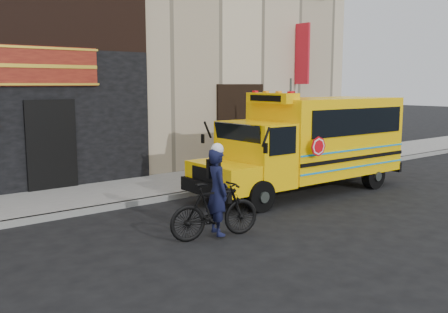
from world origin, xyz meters
name	(u,v)px	position (x,y,z in m)	size (l,w,h in m)	color
ground	(260,213)	(0.00, 0.00, 0.00)	(120.00, 120.00, 0.00)	black
curb	(199,192)	(0.00, 2.60, 0.07)	(40.00, 0.20, 0.15)	gray
sidewalk	(171,184)	(0.00, 4.10, 0.07)	(40.00, 3.00, 0.15)	slate
building	(79,7)	(-0.04, 10.45, 6.13)	(20.00, 10.70, 12.00)	#C6B594
school_bus	(311,141)	(2.91, 0.97, 1.51)	(6.94, 2.45, 2.92)	black
sign_pole	(290,124)	(3.91, 2.78, 1.84)	(0.07, 0.29, 3.34)	#404842
bicycle	(215,210)	(-2.11, -0.91, 0.59)	(0.56, 1.97, 1.18)	black
cyclist	(217,194)	(-2.01, -0.85, 0.90)	(0.66, 0.43, 1.81)	black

